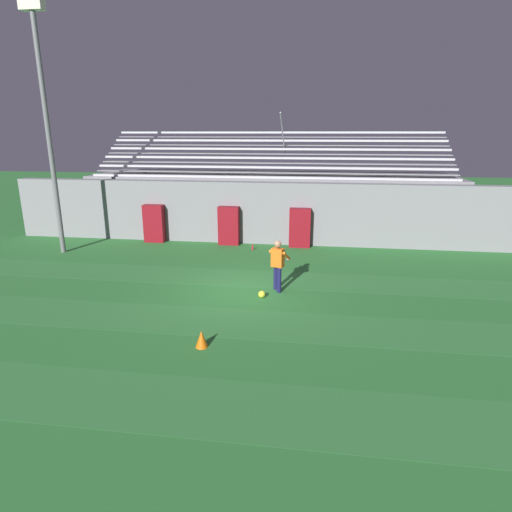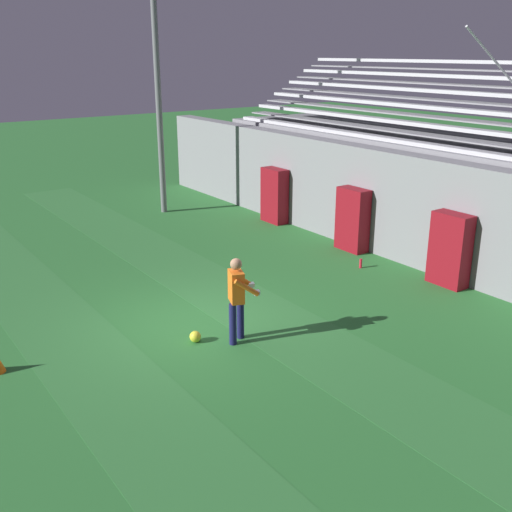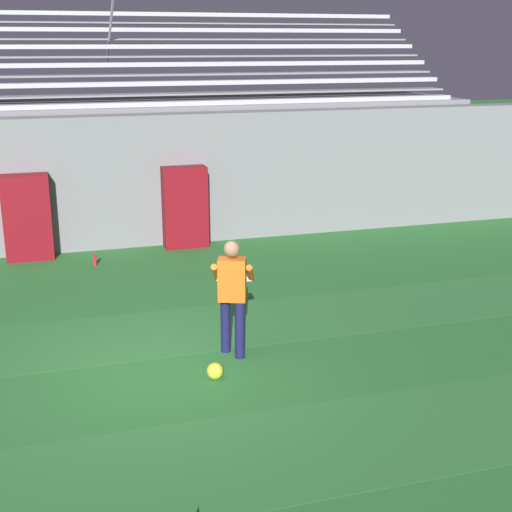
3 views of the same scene
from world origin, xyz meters
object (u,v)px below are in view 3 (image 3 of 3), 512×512
at_px(padding_pillar_gate_left, 27,218).
at_px(water_bottle, 95,260).
at_px(goalkeeper, 232,290).
at_px(soccer_ball, 215,371).
at_px(padding_pillar_gate_right, 185,207).

height_order(padding_pillar_gate_left, water_bottle, padding_pillar_gate_left).
xyz_separation_m(goalkeeper, soccer_ball, (-0.43, -0.69, -0.84)).
bearing_deg(goalkeeper, soccer_ball, -121.86).
bearing_deg(soccer_ball, goalkeeper, 58.14).
bearing_deg(padding_pillar_gate_left, goalkeeper, -64.01).
bearing_deg(water_bottle, padding_pillar_gate_right, 22.90).
bearing_deg(soccer_ball, padding_pillar_gate_right, 82.05).
height_order(padding_pillar_gate_left, padding_pillar_gate_right, same).
distance_m(goalkeeper, water_bottle, 5.13).
bearing_deg(goalkeeper, water_bottle, 107.75).
relative_size(padding_pillar_gate_left, soccer_ball, 7.92).
distance_m(padding_pillar_gate_right, water_bottle, 2.30).
height_order(padding_pillar_gate_left, goalkeeper, padding_pillar_gate_left).
distance_m(padding_pillar_gate_left, water_bottle, 1.66).
relative_size(padding_pillar_gate_right, goalkeeper, 1.04).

